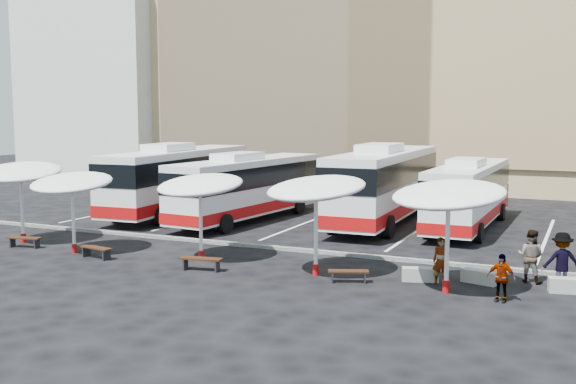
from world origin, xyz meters
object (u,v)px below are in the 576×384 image
at_px(sunshade_1, 72,183).
at_px(wood_bench_3, 348,273).
at_px(passenger_1, 531,256).
at_px(passenger_3, 561,261).
at_px(conc_bench_2, 570,286).
at_px(bus_2, 385,182).
at_px(wood_bench_0, 24,240).
at_px(passenger_2, 501,278).
at_px(sunshade_0, 20,172).
at_px(bus_1, 249,186).
at_px(bus_0, 179,177).
at_px(sunshade_2, 200,185).
at_px(sunshade_4, 449,195).
at_px(wood_bench_1, 96,250).
at_px(wood_bench_2, 201,261).
at_px(passenger_0, 441,261).
at_px(conc_bench_1, 479,277).
at_px(sunshade_3, 316,189).
at_px(conc_bench_0, 420,275).
at_px(bus_3, 469,192).

distance_m(sunshade_1, wood_bench_3, 12.44).
relative_size(passenger_1, passenger_3, 0.97).
bearing_deg(conc_bench_2, bus_2, 130.41).
bearing_deg(passenger_3, wood_bench_0, -13.73).
distance_m(passenger_1, passenger_2, 2.97).
bearing_deg(sunshade_0, sunshade_1, -12.06).
xyz_separation_m(bus_1, sunshade_1, (-2.71, -10.58, 1.04)).
bearing_deg(bus_0, sunshade_2, -56.09).
bearing_deg(sunshade_4, passenger_2, -10.85).
height_order(bus_1, conc_bench_2, bus_1).
height_order(wood_bench_0, wood_bench_1, wood_bench_1).
xyz_separation_m(wood_bench_3, passenger_1, (5.74, 2.62, 0.60)).
distance_m(bus_1, passenger_3, 18.28).
bearing_deg(sunshade_1, wood_bench_1, -17.07).
relative_size(sunshade_1, wood_bench_1, 2.48).
bearing_deg(passenger_2, passenger_3, 63.70).
height_order(bus_0, wood_bench_1, bus_0).
distance_m(wood_bench_1, conc_bench_2, 17.78).
xyz_separation_m(sunshade_1, wood_bench_2, (6.57, -0.54, -2.58)).
relative_size(bus_1, wood_bench_2, 7.30).
bearing_deg(sunshade_0, bus_0, 82.39).
bearing_deg(sunshade_4, conc_bench_2, 24.26).
bearing_deg(wood_bench_0, passenger_2, -0.41).
height_order(sunshade_2, wood_bench_0, sunshade_2).
xyz_separation_m(bus_0, passenger_0, (17.39, -10.11, -1.29)).
height_order(bus_1, sunshade_0, sunshade_0).
relative_size(sunshade_0, wood_bench_0, 3.10).
bearing_deg(conc_bench_1, wood_bench_3, -156.98).
bearing_deg(wood_bench_3, bus_2, 101.05).
bearing_deg(wood_bench_0, sunshade_3, 2.64).
bearing_deg(bus_0, wood_bench_2, -56.77).
relative_size(wood_bench_1, wood_bench_2, 0.96).
xyz_separation_m(sunshade_3, conc_bench_2, (8.47, 1.23, -2.92)).
bearing_deg(passenger_3, sunshade_3, -8.53).
bearing_deg(sunshade_1, sunshade_4, 0.49).
xyz_separation_m(sunshade_0, passenger_0, (18.80, 0.43, -2.38)).
relative_size(sunshade_2, conc_bench_0, 2.95).
xyz_separation_m(sunshade_2, sunshade_3, (5.11, -0.43, 0.15)).
bearing_deg(sunshade_2, conc_bench_2, 3.40).
bearing_deg(bus_1, bus_3, 17.98).
height_order(wood_bench_1, passenger_3, passenger_3).
xyz_separation_m(sunshade_4, conc_bench_0, (-1.13, 1.16, -2.99)).
height_order(bus_3, sunshade_3, sunshade_3).
relative_size(sunshade_0, wood_bench_2, 2.91).
bearing_deg(passenger_3, passenger_2, 35.81).
bearing_deg(conc_bench_1, conc_bench_0, -164.29).
height_order(sunshade_1, passenger_0, sunshade_1).
bearing_deg(passenger_2, bus_3, 112.05).
relative_size(bus_1, passenger_3, 6.23).
bearing_deg(sunshade_0, sunshade_2, 1.26).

